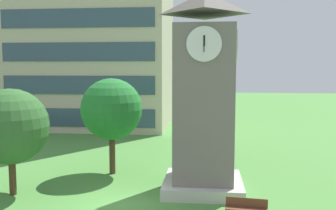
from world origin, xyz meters
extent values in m
plane|color=#4C893D|center=(0.00, 0.00, 0.00)|extent=(160.00, 160.00, 0.00)
cube|color=#384C60|center=(-8.34, 18.67, 1.60)|extent=(15.13, 0.10, 1.80)
cube|color=#384C60|center=(-8.34, 18.67, 4.80)|extent=(15.13, 0.10, 1.80)
cube|color=#384C60|center=(-8.34, 18.67, 8.00)|extent=(15.13, 0.10, 1.80)
cube|color=#384C60|center=(-8.34, 18.67, 11.20)|extent=(15.13, 0.10, 1.80)
cube|color=slate|center=(3.96, 2.87, 4.34)|extent=(3.05, 3.05, 8.69)
cube|color=beige|center=(3.96, 2.87, 0.30)|extent=(4.12, 4.12, 0.60)
pyramid|color=#5D5751|center=(3.96, 2.87, 9.80)|extent=(3.35, 3.35, 1.11)
cylinder|color=white|center=(3.96, 1.28, 7.64)|extent=(1.68, 0.12, 1.68)
cylinder|color=white|center=(5.55, 2.87, 7.64)|extent=(0.12, 1.68, 1.68)
cube|color=black|center=(3.96, 1.21, 7.79)|extent=(0.08, 0.07, 0.50)
cube|color=black|center=(3.96, 1.20, 7.64)|extent=(0.04, 0.06, 0.75)
cube|color=brown|center=(5.87, -0.86, 0.45)|extent=(1.84, 0.69, 0.06)
cube|color=brown|center=(5.89, -0.64, 0.68)|extent=(1.79, 0.26, 0.40)
cylinder|color=#513823|center=(-5.78, 1.15, 1.11)|extent=(0.35, 0.35, 2.22)
sphere|color=#33672E|center=(-5.78, 1.15, 3.56)|extent=(3.85, 3.85, 3.85)
cylinder|color=#513823|center=(-1.63, 5.46, 1.35)|extent=(0.37, 0.37, 2.70)
sphere|color=#257B31|center=(-1.63, 5.46, 4.01)|extent=(3.74, 3.74, 3.74)
camera|label=1|loc=(4.10, -16.81, 6.57)|focal=40.29mm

